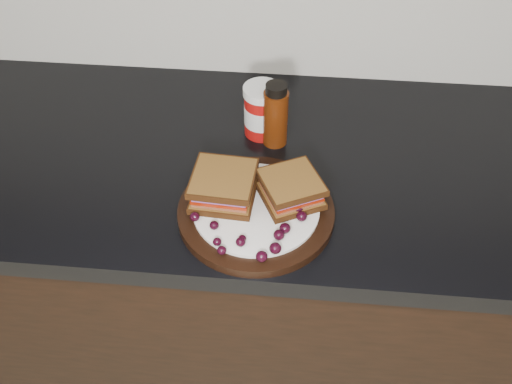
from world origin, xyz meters
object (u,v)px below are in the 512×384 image
sandwich_left (224,186)px  condiment_jar (262,111)px  oil_bottle (276,114)px  plate (256,212)px

sandwich_left → condiment_jar: condiment_jar is taller
sandwich_left → oil_bottle: bearing=71.0°
plate → condiment_jar: condiment_jar is taller
plate → oil_bottle: 0.22m
plate → oil_bottle: size_ratio=2.02×
sandwich_left → oil_bottle: 0.21m
sandwich_left → oil_bottle: (0.08, 0.19, 0.02)m
plate → condiment_jar: (-0.01, 0.24, 0.05)m
sandwich_left → condiment_jar: 0.22m
oil_bottle → sandwich_left: bearing=-112.5°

